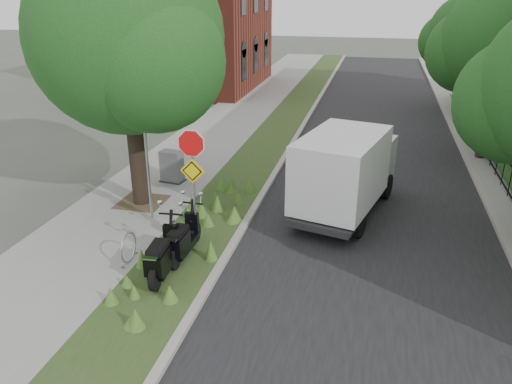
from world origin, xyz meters
TOP-DOWN VIEW (x-y plane):
  - ground at (0.00, 0.00)m, footprint 120.00×120.00m
  - sidewalk_near at (-4.25, 10.00)m, footprint 3.50×60.00m
  - verge at (-1.50, 10.00)m, footprint 2.00×60.00m
  - kerb_near at (-0.50, 10.00)m, footprint 0.20×60.00m
  - road at (3.00, 10.00)m, footprint 7.00×60.00m
  - kerb_far at (6.50, 10.00)m, footprint 0.20×60.00m
  - footpath_far at (8.20, 10.00)m, footprint 3.20×60.00m
  - street_tree_main at (-4.08, 2.86)m, footprint 6.21×5.54m
  - bare_post at (-3.20, 1.80)m, footprint 0.08×0.08m
  - bike_hoop at (-2.70, -0.60)m, footprint 0.06×0.78m
  - sign_assembly at (-1.40, 0.58)m, footprint 0.94×0.08m
  - fence_far at (7.20, 10.00)m, footprint 0.04×24.00m
  - hedge_far at (7.90, 10.00)m, footprint 1.00×24.00m
  - brick_building at (-9.50, 22.00)m, footprint 9.40×10.40m
  - far_tree_b at (6.94, 10.05)m, footprint 4.83×4.31m
  - far_tree_c at (6.94, 18.04)m, footprint 4.37×3.89m
  - scooter_near at (-1.61, -1.11)m, footprint 0.52×2.00m
  - scooter_far at (-1.47, -0.21)m, footprint 0.40×1.90m
  - box_truck at (2.15, 3.73)m, footprint 2.95×5.10m
  - utility_cabinet at (-3.76, 4.72)m, footprint 0.88×0.64m

SIDE VIEW (x-z plane):
  - ground at x=0.00m, z-range 0.00..0.00m
  - road at x=3.00m, z-range 0.00..0.01m
  - sidewalk_near at x=-4.25m, z-range 0.00..0.12m
  - verge at x=-1.50m, z-range 0.00..0.12m
  - footpath_far at x=8.20m, z-range 0.00..0.12m
  - kerb_near at x=-0.50m, z-range 0.00..0.13m
  - kerb_far at x=6.50m, z-range 0.00..0.13m
  - bike_hoop at x=-2.70m, z-range 0.11..0.88m
  - scooter_far at x=-1.47m, z-range 0.11..1.01m
  - scooter_near at x=-1.61m, z-range 0.11..1.06m
  - utility_cabinet at x=-3.76m, z-range 0.10..1.18m
  - fence_far at x=7.20m, z-range 0.17..1.17m
  - hedge_far at x=7.90m, z-range 0.12..1.22m
  - box_truck at x=2.15m, z-range 0.33..2.50m
  - bare_post at x=-3.20m, z-range 0.12..4.12m
  - sign_assembly at x=-1.40m, z-range 0.72..3.94m
  - far_tree_c at x=6.94m, z-range 0.99..6.92m
  - brick_building at x=-9.50m, z-range 0.06..8.36m
  - far_tree_b at x=6.94m, z-range 1.09..7.65m
  - street_tree_main at x=-4.08m, z-range 0.97..8.63m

